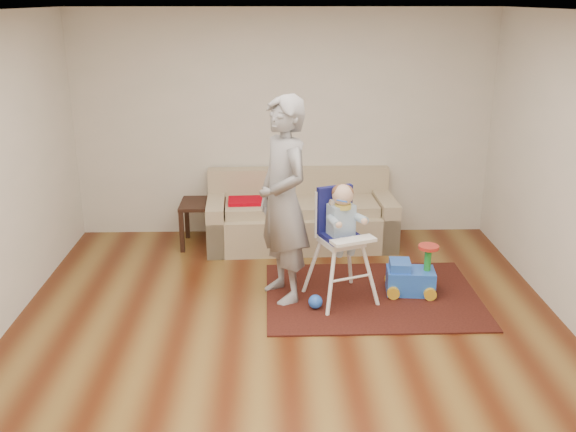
{
  "coord_description": "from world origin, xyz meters",
  "views": [
    {
      "loc": [
        -0.12,
        -4.86,
        2.8
      ],
      "look_at": [
        0.0,
        0.4,
        1.0
      ],
      "focal_mm": 40.0,
      "sensor_mm": 36.0,
      "label": 1
    }
  ],
  "objects_px": {
    "sofa": "(301,210)",
    "side_table": "(204,223)",
    "high_chair": "(341,245)",
    "adult": "(283,201)",
    "ride_on_toy": "(411,269)",
    "toy_ball": "(315,302)"
  },
  "relations": [
    {
      "from": "sofa",
      "to": "side_table",
      "type": "xyz_separation_m",
      "value": [
        -1.14,
        0.0,
        -0.16
      ]
    },
    {
      "from": "high_chair",
      "to": "adult",
      "type": "height_order",
      "value": "adult"
    },
    {
      "from": "sofa",
      "to": "ride_on_toy",
      "type": "relative_size",
      "value": 4.38
    },
    {
      "from": "side_table",
      "to": "high_chair",
      "type": "distance_m",
      "value": 2.12
    },
    {
      "from": "high_chair",
      "to": "toy_ball",
      "type": "bearing_deg",
      "value": -161.2
    },
    {
      "from": "side_table",
      "to": "high_chair",
      "type": "height_order",
      "value": "high_chair"
    },
    {
      "from": "ride_on_toy",
      "to": "high_chair",
      "type": "bearing_deg",
      "value": -165.91
    },
    {
      "from": "high_chair",
      "to": "adult",
      "type": "xyz_separation_m",
      "value": [
        -0.55,
        0.08,
        0.42
      ]
    },
    {
      "from": "side_table",
      "to": "ride_on_toy",
      "type": "distance_m",
      "value": 2.58
    },
    {
      "from": "side_table",
      "to": "toy_ball",
      "type": "height_order",
      "value": "side_table"
    },
    {
      "from": "ride_on_toy",
      "to": "high_chair",
      "type": "relative_size",
      "value": 0.43
    },
    {
      "from": "sofa",
      "to": "adult",
      "type": "distance_m",
      "value": 1.55
    },
    {
      "from": "side_table",
      "to": "adult",
      "type": "xyz_separation_m",
      "value": [
        0.91,
        -1.43,
        0.72
      ]
    },
    {
      "from": "toy_ball",
      "to": "high_chair",
      "type": "distance_m",
      "value": 0.59
    },
    {
      "from": "sofa",
      "to": "ride_on_toy",
      "type": "height_order",
      "value": "sofa"
    },
    {
      "from": "sofa",
      "to": "adult",
      "type": "height_order",
      "value": "adult"
    },
    {
      "from": "adult",
      "to": "sofa",
      "type": "bearing_deg",
      "value": 146.5
    },
    {
      "from": "high_chair",
      "to": "adult",
      "type": "distance_m",
      "value": 0.7
    },
    {
      "from": "ride_on_toy",
      "to": "toy_ball",
      "type": "bearing_deg",
      "value": -155.98
    },
    {
      "from": "side_table",
      "to": "high_chair",
      "type": "xyz_separation_m",
      "value": [
        1.46,
        -1.51,
        0.3
      ]
    },
    {
      "from": "sofa",
      "to": "high_chair",
      "type": "height_order",
      "value": "high_chair"
    },
    {
      "from": "sofa",
      "to": "ride_on_toy",
      "type": "distance_m",
      "value": 1.74
    }
  ]
}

